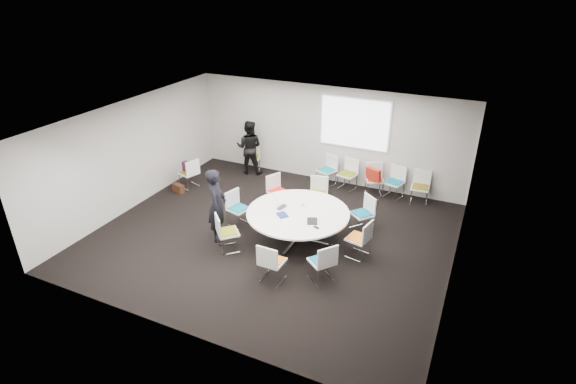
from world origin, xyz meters
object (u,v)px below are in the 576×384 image
at_px(chair_back_a, 327,176).
at_px(person_back, 249,147).
at_px(maroon_bag, 188,167).
at_px(chair_ring_c, 318,200).
at_px(laptop, 283,208).
at_px(chair_ring_f, 228,239).
at_px(chair_spare_left, 190,179).
at_px(chair_back_d, 394,188).
at_px(chair_back_e, 419,193).
at_px(chair_person_back, 252,162).
at_px(chair_ring_d, 278,198).
at_px(chair_back_c, 374,185).
at_px(chair_ring_e, 239,215).
at_px(cup, 303,204).
at_px(chair_ring_b, 362,220).
at_px(conference_table, 298,219).
at_px(chair_back_b, 347,180).
at_px(brown_bag, 178,188).
at_px(chair_ring_a, 358,245).
at_px(chair_ring_h, 322,268).
at_px(person_main, 217,205).
at_px(chair_ring_g, 272,269).

relative_size(chair_back_a, person_back, 0.53).
height_order(person_back, maroon_bag, person_back).
bearing_deg(person_back, chair_ring_c, 139.89).
height_order(chair_back_a, person_back, person_back).
bearing_deg(laptop, maroon_bag, 78.37).
height_order(chair_ring_c, chair_ring_f, same).
bearing_deg(chair_spare_left, maroon_bag, 90.00).
bearing_deg(chair_ring_c, laptop, 69.44).
height_order(chair_back_d, maroon_bag, chair_back_d).
relative_size(chair_back_e, maroon_bag, 2.20).
bearing_deg(chair_person_back, person_back, 69.83).
xyz_separation_m(chair_ring_d, chair_back_c, (2.08, 1.81, 0.00)).
bearing_deg(chair_ring_e, maroon_bag, -103.50).
bearing_deg(cup, chair_back_a, 98.86).
bearing_deg(person_back, chair_ring_b, 141.48).
relative_size(conference_table, chair_back_b, 2.65).
height_order(chair_ring_c, chair_back_d, same).
bearing_deg(chair_back_b, chair_spare_left, 36.68).
distance_m(conference_table, brown_bag, 4.17).
xyz_separation_m(chair_ring_e, brown_bag, (-2.47, 0.86, -0.16)).
bearing_deg(chair_back_a, chair_ring_a, 146.00).
bearing_deg(chair_back_b, chair_person_back, 12.75).
bearing_deg(chair_back_c, conference_table, 49.41).
bearing_deg(person_back, chair_back_e, 168.03).
xyz_separation_m(chair_ring_b, chair_ring_h, (-0.17, -2.21, 0.00)).
distance_m(chair_ring_b, maroon_bag, 5.19).
relative_size(chair_ring_c, chair_back_b, 1.00).
xyz_separation_m(chair_back_b, person_back, (-3.08, -0.15, 0.55)).
distance_m(chair_back_a, brown_bag, 4.24).
bearing_deg(person_back, chair_ring_h, 120.10).
distance_m(chair_ring_h, brown_bag, 5.50).
bearing_deg(chair_ring_c, chair_ring_d, 6.36).
xyz_separation_m(chair_back_c, person_back, (-3.86, -0.12, 0.55)).
height_order(chair_back_c, brown_bag, chair_back_c).
bearing_deg(chair_ring_d, chair_ring_b, 110.98).
height_order(chair_back_c, chair_back_d, same).
relative_size(conference_table, cup, 25.89).
bearing_deg(chair_ring_c, chair_spare_left, -6.75).
bearing_deg(chair_back_c, person_main, 31.73).
bearing_deg(conference_table, chair_ring_h, -48.52).
relative_size(chair_person_back, maroon_bag, 2.20).
distance_m(chair_ring_b, chair_ring_h, 2.22).
xyz_separation_m(chair_ring_a, cup, (-1.47, 0.37, 0.50)).
relative_size(chair_back_b, cup, 9.78).
relative_size(conference_table, chair_ring_c, 2.65).
bearing_deg(chair_ring_g, laptop, 109.44).
bearing_deg(chair_back_c, chair_ring_f, 38.66).
relative_size(chair_ring_a, chair_back_d, 1.00).
bearing_deg(chair_ring_b, brown_bag, 41.40).
xyz_separation_m(chair_ring_e, chair_person_back, (-1.31, 3.08, 0.00)).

